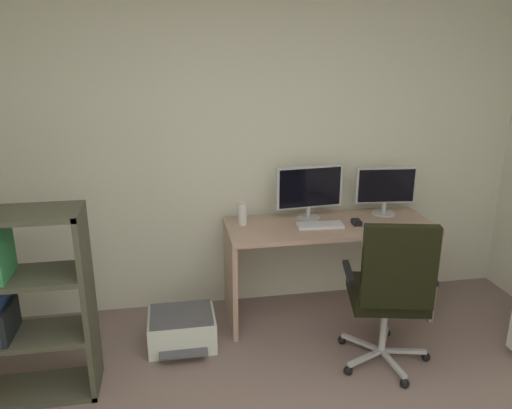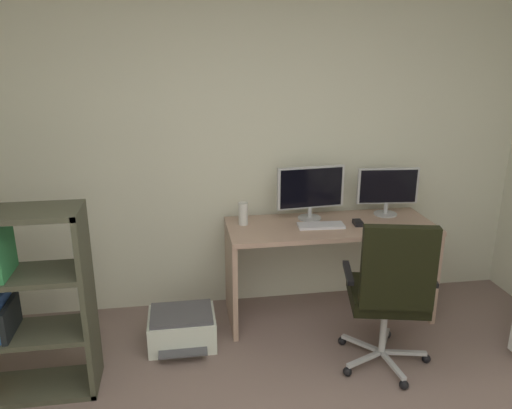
% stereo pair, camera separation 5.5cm
% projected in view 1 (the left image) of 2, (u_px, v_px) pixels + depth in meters
% --- Properties ---
extents(wall_back, '(4.59, 0.10, 2.72)m').
position_uv_depth(wall_back, '(236.00, 138.00, 3.83)').
color(wall_back, beige).
rests_on(wall_back, ground).
extents(desk, '(1.55, 0.58, 0.76)m').
position_uv_depth(desk, '(328.00, 248.00, 3.80)').
color(desk, tan).
rests_on(desk, ground).
extents(monitor_main, '(0.53, 0.18, 0.41)m').
position_uv_depth(monitor_main, '(309.00, 189.00, 3.78)').
color(monitor_main, '#B2B5B7').
rests_on(monitor_main, desk).
extents(monitor_secondary, '(0.48, 0.18, 0.38)m').
position_uv_depth(monitor_secondary, '(386.00, 187.00, 3.89)').
color(monitor_secondary, '#B2B5B7').
rests_on(monitor_secondary, desk).
extents(keyboard, '(0.35, 0.15, 0.02)m').
position_uv_depth(keyboard, '(320.00, 225.00, 3.68)').
color(keyboard, silver).
rests_on(keyboard, desk).
extents(computer_mouse, '(0.07, 0.10, 0.03)m').
position_uv_depth(computer_mouse, '(357.00, 222.00, 3.72)').
color(computer_mouse, black).
rests_on(computer_mouse, desk).
extents(desktop_speaker, '(0.07, 0.07, 0.17)m').
position_uv_depth(desktop_speaker, '(243.00, 214.00, 3.70)').
color(desktop_speaker, silver).
rests_on(desktop_speaker, desk).
extents(office_chair, '(0.63, 0.62, 1.06)m').
position_uv_depth(office_chair, '(391.00, 288.00, 3.12)').
color(office_chair, '#B7BABC').
rests_on(office_chair, ground).
extents(printer, '(0.47, 0.45, 0.25)m').
position_uv_depth(printer, '(182.00, 329.00, 3.53)').
color(printer, silver).
rests_on(printer, ground).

